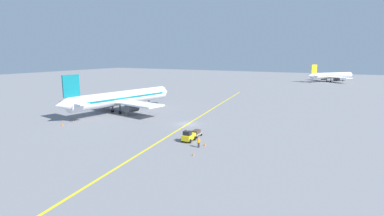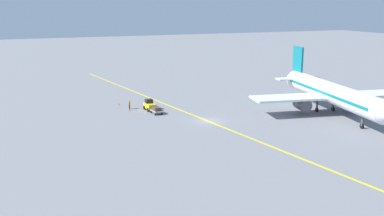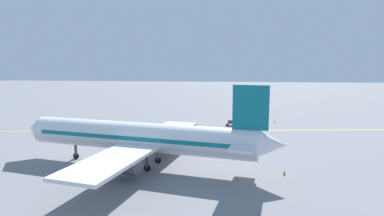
{
  "view_description": "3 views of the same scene",
  "coord_description": "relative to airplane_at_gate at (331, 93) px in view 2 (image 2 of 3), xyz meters",
  "views": [
    {
      "loc": [
        31.24,
        -55.8,
        15.2
      ],
      "look_at": [
        3.28,
        -4.08,
        4.53
      ],
      "focal_mm": 28.0,
      "sensor_mm": 36.0,
      "label": 1
    },
    {
      "loc": [
        30.12,
        65.49,
        19.04
      ],
      "look_at": [
        2.29,
        -1.36,
        2.15
      ],
      "focal_mm": 42.0,
      "sensor_mm": 36.0,
      "label": 2
    },
    {
      "loc": [
        -57.85,
        -7.61,
        12.54
      ],
      "look_at": [
        4.31,
        0.45,
        3.94
      ],
      "focal_mm": 28.0,
      "sensor_mm": 36.0,
      "label": 3
    }
  ],
  "objects": [
    {
      "name": "ground_crew_worker",
      "position": [
        31.79,
        -17.18,
        -2.8
      ],
      "size": [
        0.38,
        0.5,
        1.68
      ],
      "color": "#23232D",
      "rests_on": "ground"
    },
    {
      "name": "ground_plane",
      "position": [
        22.08,
        -3.5,
        -3.71
      ],
      "size": [
        400.0,
        400.0,
        0.0
      ],
      "primitive_type": "plane",
      "color": "slate"
    },
    {
      "name": "baggage_tug_white",
      "position": [
        28.58,
        -14.86,
        -2.81
      ],
      "size": [
        1.9,
        3.08,
        2.11
      ],
      "color": "gold",
      "rests_on": "ground"
    },
    {
      "name": "traffic_cone_mid_apron",
      "position": [
        32.9,
        -21.11,
        -3.43
      ],
      "size": [
        0.32,
        0.32,
        0.55
      ],
      "primitive_type": "cone",
      "color": "orange",
      "rests_on": "ground"
    },
    {
      "name": "traffic_cone_far_edge",
      "position": [
        -0.89,
        -17.55,
        -3.43
      ],
      "size": [
        0.32,
        0.32,
        0.55
      ],
      "primitive_type": "cone",
      "color": "orange",
      "rests_on": "ground"
    },
    {
      "name": "apron_yellow_centreline",
      "position": [
        22.08,
        -3.5,
        -3.71
      ],
      "size": [
        18.18,
        118.73,
        0.01
      ],
      "primitive_type": "cube",
      "rotation": [
        0.0,
        0.0,
        0.15
      ],
      "color": "yellow",
      "rests_on": "ground"
    },
    {
      "name": "traffic_cone_near_nose",
      "position": [
        32.25,
        -15.75,
        -3.43
      ],
      "size": [
        0.32,
        0.32,
        0.55
      ],
      "primitive_type": "cone",
      "color": "orange",
      "rests_on": "ground"
    },
    {
      "name": "airplane_at_gate",
      "position": [
        0.0,
        0.0,
        0.0
      ],
      "size": [
        28.48,
        35.41,
        10.6
      ],
      "color": "white",
      "rests_on": "ground"
    },
    {
      "name": "traffic_cone_by_wingtip",
      "position": [
        -3.64,
        -12.03,
        -3.43
      ],
      "size": [
        0.32,
        0.32,
        0.55
      ],
      "primitive_type": "cone",
      "color": "orange",
      "rests_on": "ground"
    },
    {
      "name": "baggage_cart_trailing",
      "position": [
        28.4,
        -11.57,
        -2.95
      ],
      "size": [
        1.55,
        2.68,
        1.24
      ],
      "color": "gray",
      "rests_on": "ground"
    }
  ]
}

